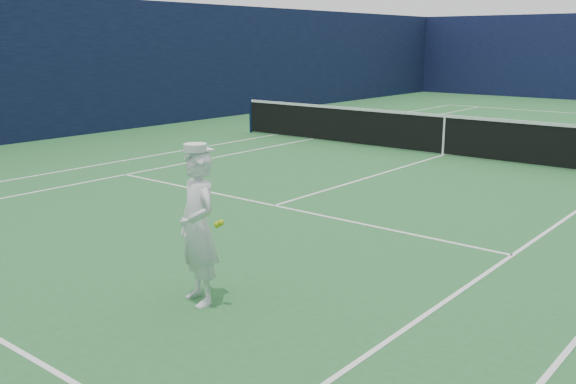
# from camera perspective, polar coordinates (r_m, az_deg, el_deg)

# --- Properties ---
(ground) EXTENTS (80.00, 80.00, 0.00)m
(ground) POSITION_cam_1_polar(r_m,az_deg,el_deg) (16.26, 13.59, 3.19)
(ground) COLOR #286931
(ground) RESTS_ON ground
(court_markings) EXTENTS (11.03, 23.83, 0.01)m
(court_markings) POSITION_cam_1_polar(r_m,az_deg,el_deg) (16.26, 13.59, 3.20)
(court_markings) COLOR white
(court_markings) RESTS_ON ground
(windscreen_fence) EXTENTS (20.12, 36.12, 4.00)m
(windscreen_fence) POSITION_cam_1_polar(r_m,az_deg,el_deg) (16.04, 13.98, 10.23)
(windscreen_fence) COLOR #0E1335
(windscreen_fence) RESTS_ON ground
(tennis_net) EXTENTS (12.88, 0.09, 1.07)m
(tennis_net) POSITION_cam_1_polar(r_m,az_deg,el_deg) (16.17, 13.70, 5.12)
(tennis_net) COLOR #141E4C
(tennis_net) RESTS_ON ground
(tennis_player) EXTENTS (0.72, 0.66, 1.73)m
(tennis_player) POSITION_cam_1_polar(r_m,az_deg,el_deg) (6.82, -8.01, -3.11)
(tennis_player) COLOR white
(tennis_player) RESTS_ON ground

